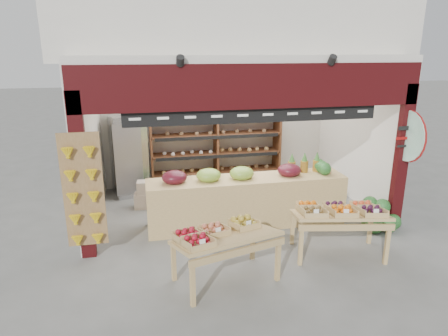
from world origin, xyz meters
TOP-DOWN VIEW (x-y plane):
  - ground at (0.00, 0.00)m, footprint 60.00×60.00m
  - shop_structure at (0.00, 1.61)m, footprint 6.36×5.12m
  - banana_board at (-2.73, -1.17)m, footprint 0.60×0.15m
  - gift_sign at (2.75, -1.15)m, footprint 0.04×0.93m
  - back_shelving at (-0.07, 1.95)m, footprint 3.11×0.51m
  - refrigerator at (-2.11, 1.79)m, footprint 0.86×0.86m
  - cardboard_stack at (-1.59, 0.85)m, footprint 0.95×0.69m
  - mid_counter at (0.03, -0.40)m, footprint 3.70×0.75m
  - display_table_left at (-0.86, -2.18)m, footprint 1.60×1.15m
  - display_table_right at (1.19, -1.82)m, footprint 1.58×1.08m
  - watermelon_pile at (2.45, -1.06)m, footprint 0.77×0.72m

SIDE VIEW (x-z plane):
  - ground at x=0.00m, z-range 0.00..0.00m
  - watermelon_pile at x=2.45m, z-range -0.08..0.47m
  - cardboard_stack at x=-1.59m, z-range -0.08..0.50m
  - mid_counter at x=0.03m, z-range -0.07..1.08m
  - display_table_left at x=-0.86m, z-range 0.23..1.17m
  - display_table_right at x=1.19m, z-range 0.26..1.20m
  - refrigerator at x=-2.11m, z-range 0.00..1.83m
  - banana_board at x=-2.73m, z-range 0.22..2.02m
  - back_shelving at x=-0.07m, z-range 0.22..2.13m
  - gift_sign at x=2.75m, z-range 1.29..2.21m
  - shop_structure at x=0.00m, z-range 1.22..6.62m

